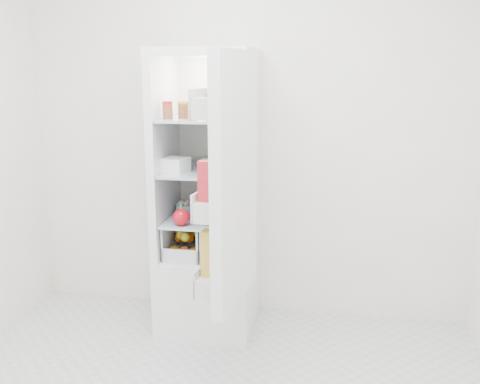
% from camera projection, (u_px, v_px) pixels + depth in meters
% --- Properties ---
extents(room_walls, '(3.02, 3.02, 2.61)m').
position_uv_depth(room_walls, '(182.00, 93.00, 2.07)').
color(room_walls, silver).
rests_on(room_walls, ground).
extents(refrigerator, '(0.60, 0.60, 1.80)m').
position_uv_depth(refrigerator, '(210.00, 227.00, 3.51)').
color(refrigerator, white).
rests_on(refrigerator, ground).
extents(shelf_low, '(0.49, 0.53, 0.01)m').
position_uv_depth(shelf_low, '(207.00, 219.00, 3.43)').
color(shelf_low, silver).
rests_on(shelf_low, refrigerator).
extents(shelf_mid, '(0.49, 0.53, 0.02)m').
position_uv_depth(shelf_mid, '(207.00, 171.00, 3.36)').
color(shelf_mid, silver).
rests_on(shelf_mid, refrigerator).
extents(shelf_top, '(0.49, 0.53, 0.02)m').
position_uv_depth(shelf_top, '(206.00, 119.00, 3.28)').
color(shelf_top, silver).
rests_on(shelf_top, refrigerator).
extents(crisper_left, '(0.23, 0.46, 0.22)m').
position_uv_depth(crisper_left, '(189.00, 237.00, 3.48)').
color(crisper_left, silver).
rests_on(crisper_left, refrigerator).
extents(crisper_right, '(0.23, 0.46, 0.22)m').
position_uv_depth(crisper_right, '(226.00, 239.00, 3.44)').
color(crisper_right, silver).
rests_on(crisper_right, refrigerator).
extents(condiment_jars, '(0.46, 0.16, 0.08)m').
position_uv_depth(condiment_jars, '(201.00, 112.00, 3.16)').
color(condiment_jars, '#B21919').
rests_on(condiment_jars, shelf_top).
extents(squeeze_bottle, '(0.07, 0.07, 0.20)m').
position_uv_depth(squeeze_bottle, '(232.00, 101.00, 3.19)').
color(squeeze_bottle, white).
rests_on(squeeze_bottle, shelf_top).
extents(tub_white, '(0.17, 0.17, 0.09)m').
position_uv_depth(tub_white, '(176.00, 165.00, 3.28)').
color(tub_white, white).
rests_on(tub_white, shelf_mid).
extents(tub_cream, '(0.17, 0.17, 0.08)m').
position_uv_depth(tub_cream, '(224.00, 165.00, 3.32)').
color(tub_cream, silver).
rests_on(tub_cream, shelf_mid).
extents(tin_red, '(0.11, 0.11, 0.06)m').
position_uv_depth(tin_red, '(223.00, 169.00, 3.25)').
color(tin_red, red).
rests_on(tin_red, shelf_mid).
extents(foil_tray, '(0.19, 0.16, 0.04)m').
position_uv_depth(foil_tray, '(203.00, 162.00, 3.54)').
color(foil_tray, silver).
rests_on(foil_tray, shelf_mid).
extents(tub_green, '(0.10, 0.14, 0.08)m').
position_uv_depth(tub_green, '(213.00, 163.00, 3.39)').
color(tub_green, '#3D8648').
rests_on(tub_green, shelf_mid).
extents(red_cabbage, '(0.19, 0.19, 0.19)m').
position_uv_depth(red_cabbage, '(207.00, 205.00, 3.37)').
color(red_cabbage, '#4D1B51').
rests_on(red_cabbage, shelf_low).
extents(bell_pepper, '(0.10, 0.10, 0.10)m').
position_uv_depth(bell_pepper, '(181.00, 217.00, 3.25)').
color(bell_pepper, red).
rests_on(bell_pepper, shelf_low).
extents(mushroom_bowl, '(0.13, 0.13, 0.06)m').
position_uv_depth(mushroom_bowl, '(186.00, 209.00, 3.53)').
color(mushroom_bowl, '#9ACBE6').
rests_on(mushroom_bowl, shelf_low).
extents(salad_bag, '(0.11, 0.11, 0.11)m').
position_uv_depth(salad_bag, '(211.00, 216.00, 3.25)').
color(salad_bag, '#B9DDA6').
rests_on(salad_bag, shelf_low).
extents(citrus_pile, '(0.20, 0.24, 0.16)m').
position_uv_depth(citrus_pile, '(185.00, 243.00, 3.43)').
color(citrus_pile, orange).
rests_on(citrus_pile, refrigerator).
extents(veg_pile, '(0.16, 0.30, 0.10)m').
position_uv_depth(veg_pile, '(227.00, 246.00, 3.45)').
color(veg_pile, '#1B501A').
rests_on(veg_pile, refrigerator).
extents(fridge_door, '(0.24, 0.60, 1.30)m').
position_uv_depth(fridge_door, '(230.00, 186.00, 2.75)').
color(fridge_door, white).
rests_on(fridge_door, refrigerator).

